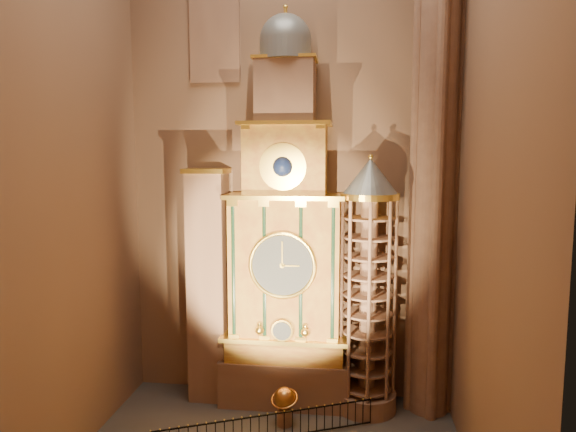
# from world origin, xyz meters

# --- Properties ---
(wall_back) EXTENTS (22.00, 0.00, 22.00)m
(wall_back) POSITION_xyz_m (0.00, 6.00, 11.00)
(wall_back) COLOR #8C674B
(wall_back) RESTS_ON floor
(wall_left) EXTENTS (0.00, 22.00, 22.00)m
(wall_left) POSITION_xyz_m (-7.00, 0.00, 11.00)
(wall_left) COLOR #8C674B
(wall_left) RESTS_ON floor
(wall_right) EXTENTS (0.00, 22.00, 22.00)m
(wall_right) POSITION_xyz_m (7.00, 0.00, 11.00)
(wall_right) COLOR #8C674B
(wall_right) RESTS_ON floor
(astronomical_clock) EXTENTS (5.60, 2.41, 16.70)m
(astronomical_clock) POSITION_xyz_m (0.00, 4.96, 6.68)
(astronomical_clock) COLOR #8C634C
(astronomical_clock) RESTS_ON floor
(portrait_tower) EXTENTS (1.80, 1.60, 10.20)m
(portrait_tower) POSITION_xyz_m (-3.40, 4.98, 5.15)
(portrait_tower) COLOR #8C634C
(portrait_tower) RESTS_ON floor
(stair_turret) EXTENTS (2.50, 2.50, 10.80)m
(stair_turret) POSITION_xyz_m (3.50, 4.70, 5.27)
(stair_turret) COLOR #8C634C
(stair_turret) RESTS_ON floor
(gothic_pier) EXTENTS (2.04, 2.04, 22.00)m
(gothic_pier) POSITION_xyz_m (6.10, 5.00, 11.00)
(gothic_pier) COLOR #8C634C
(gothic_pier) RESTS_ON floor
(stained_glass_window) EXTENTS (2.20, 0.14, 5.20)m
(stained_glass_window) POSITION_xyz_m (-3.20, 5.92, 16.50)
(stained_glass_window) COLOR navy
(stained_glass_window) RESTS_ON wall_back
(celestial_globe) EXTENTS (1.35, 1.32, 1.56)m
(celestial_globe) POSITION_xyz_m (0.21, 2.95, 0.94)
(celestial_globe) COLOR #8C634C
(celestial_globe) RESTS_ON floor
(iron_railing) EXTENTS (7.81, 3.49, 1.03)m
(iron_railing) POSITION_xyz_m (-0.26, 1.69, 0.56)
(iron_railing) COLOR black
(iron_railing) RESTS_ON floor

